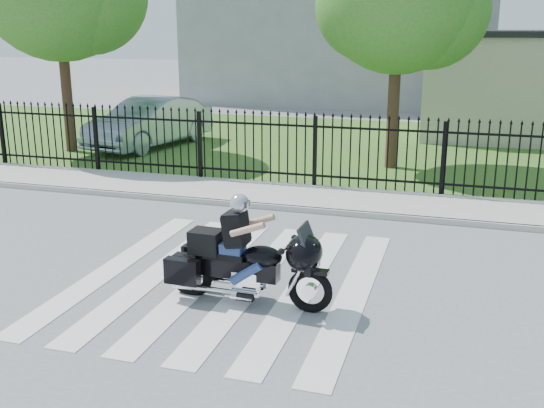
# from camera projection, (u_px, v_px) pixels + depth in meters

# --- Properties ---
(ground) EXTENTS (120.00, 120.00, 0.00)m
(ground) POSITION_uv_depth(u_px,v_px,m) (228.00, 280.00, 10.06)
(ground) COLOR slate
(ground) RESTS_ON ground
(crosswalk) EXTENTS (5.00, 5.50, 0.01)m
(crosswalk) POSITION_uv_depth(u_px,v_px,m) (228.00, 279.00, 10.05)
(crosswalk) COLOR silver
(crosswalk) RESTS_ON ground
(sidewalk) EXTENTS (40.00, 2.00, 0.12)m
(sidewalk) POSITION_uv_depth(u_px,v_px,m) (304.00, 197.00, 14.65)
(sidewalk) COLOR #ADAAA3
(sidewalk) RESTS_ON ground
(curb) EXTENTS (40.00, 0.12, 0.12)m
(curb) POSITION_uv_depth(u_px,v_px,m) (293.00, 209.00, 13.73)
(curb) COLOR #ADAAA3
(curb) RESTS_ON ground
(grass_strip) EXTENTS (40.00, 12.00, 0.02)m
(grass_strip) POSITION_uv_depth(u_px,v_px,m) (355.00, 146.00, 21.11)
(grass_strip) COLOR #345F20
(grass_strip) RESTS_ON ground
(iron_fence) EXTENTS (26.00, 0.04, 1.80)m
(iron_fence) POSITION_uv_depth(u_px,v_px,m) (315.00, 153.00, 15.34)
(iron_fence) COLOR black
(iron_fence) RESTS_ON ground
(motorcycle_rider) EXTENTS (2.50, 0.79, 1.65)m
(motorcycle_rider) POSITION_uv_depth(u_px,v_px,m) (243.00, 258.00, 9.07)
(motorcycle_rider) COLOR black
(motorcycle_rider) RESTS_ON ground
(parked_car) EXTENTS (2.65, 5.09, 1.60)m
(parked_car) POSITION_uv_depth(u_px,v_px,m) (150.00, 122.00, 20.75)
(parked_car) COLOR #8D9FB1
(parked_car) RESTS_ON grass_strip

